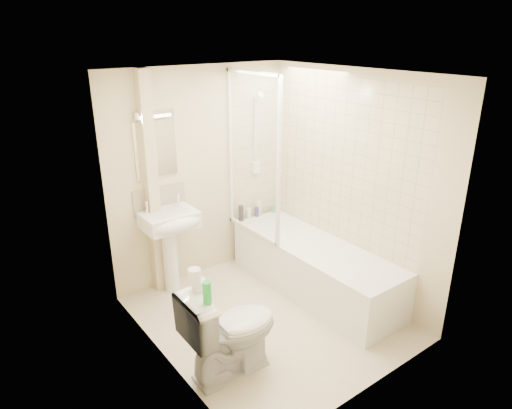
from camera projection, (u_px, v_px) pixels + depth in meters
floor at (268, 317)px, 4.64m from camera, size 2.50×2.50×0.00m
wall_back at (200, 175)px, 5.14m from camera, size 2.20×0.02×2.40m
wall_left at (160, 239)px, 3.59m from camera, size 0.02×2.50×2.40m
wall_right at (351, 185)px, 4.82m from camera, size 0.02×2.50×2.40m
ceiling at (271, 73)px, 3.77m from camera, size 2.20×2.50×0.02m
tile_back at (254, 146)px, 5.47m from camera, size 0.70×0.01×1.75m
tile_right at (343, 162)px, 4.82m from camera, size 0.01×2.10×1.75m
pipe_boxing at (152, 187)px, 4.75m from camera, size 0.12×0.12×2.40m
splashback at (160, 199)px, 4.90m from camera, size 0.60×0.02×0.30m
mirror at (156, 150)px, 4.70m from camera, size 0.46×0.01×0.60m
strip_light at (154, 114)px, 4.55m from camera, size 0.42×0.07×0.07m
bathtub at (315, 266)px, 5.04m from camera, size 0.70×2.10×0.55m
shower_screen at (253, 157)px, 4.93m from camera, size 0.04×0.92×1.80m
shower_fixture at (256, 137)px, 5.39m from camera, size 0.10×0.16×0.99m
pedestal_sink at (171, 229)px, 4.83m from camera, size 0.56×0.50×1.08m
bottle_black_a at (241, 213)px, 5.54m from camera, size 0.06×0.06×0.19m
bottle_white_a at (249, 213)px, 5.62m from camera, size 0.06×0.06×0.13m
bottle_blue at (257, 212)px, 5.69m from camera, size 0.06×0.06×0.12m
bottle_cream at (259, 208)px, 5.70m from camera, size 0.05×0.05×0.19m
bottle_green at (273, 209)px, 5.84m from camera, size 0.07×0.07×0.08m
toilet at (231, 330)px, 3.78m from camera, size 0.50×0.83×0.83m
toilet_roll_lower at (199, 285)px, 3.56m from camera, size 0.11×0.11×0.09m
toilet_roll_upper at (195, 275)px, 3.51m from camera, size 0.10×0.10×0.11m
green_bottle at (207, 293)px, 3.38m from camera, size 0.07×0.07×0.18m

